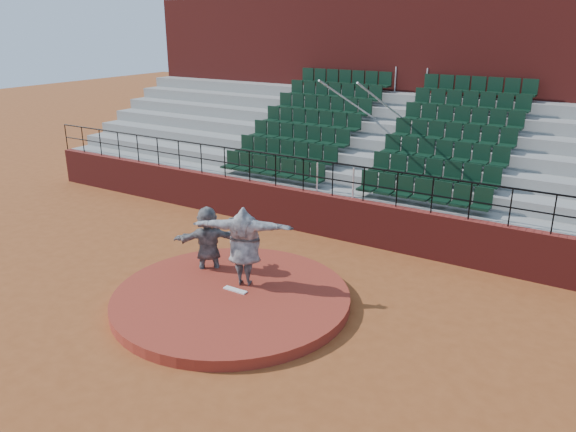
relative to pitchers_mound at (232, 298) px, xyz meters
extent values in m
plane|color=brown|center=(0.00, 0.00, -0.12)|extent=(90.00, 90.00, 0.00)
cylinder|color=maroon|center=(0.00, 0.00, 0.00)|extent=(5.50, 5.50, 0.25)
cube|color=white|center=(0.00, 0.15, 0.14)|extent=(0.60, 0.15, 0.03)
cube|color=maroon|center=(0.00, 5.00, 0.53)|extent=(24.00, 0.30, 1.30)
cylinder|color=black|center=(0.00, 5.00, 2.17)|extent=(24.00, 0.05, 0.05)
cylinder|color=black|center=(0.00, 5.00, 1.68)|extent=(24.00, 0.04, 0.04)
cylinder|color=black|center=(-12.00, 5.00, 1.67)|extent=(0.04, 0.04, 1.00)
cylinder|color=black|center=(-11.00, 5.00, 1.67)|extent=(0.04, 0.04, 1.00)
cylinder|color=black|center=(-10.00, 5.00, 1.67)|extent=(0.04, 0.04, 1.00)
cylinder|color=black|center=(-9.00, 5.00, 1.67)|extent=(0.04, 0.04, 1.00)
cylinder|color=black|center=(-8.00, 5.00, 1.67)|extent=(0.04, 0.04, 1.00)
cylinder|color=black|center=(-7.00, 5.00, 1.67)|extent=(0.04, 0.04, 1.00)
cylinder|color=black|center=(-6.00, 5.00, 1.67)|extent=(0.04, 0.04, 1.00)
cylinder|color=black|center=(-5.00, 5.00, 1.67)|extent=(0.04, 0.04, 1.00)
cylinder|color=black|center=(-4.00, 5.00, 1.67)|extent=(0.04, 0.04, 1.00)
cylinder|color=black|center=(-3.00, 5.00, 1.67)|extent=(0.04, 0.04, 1.00)
cylinder|color=black|center=(-2.00, 5.00, 1.67)|extent=(0.04, 0.04, 1.00)
cylinder|color=black|center=(-1.00, 5.00, 1.67)|extent=(0.04, 0.04, 1.00)
cylinder|color=black|center=(0.00, 5.00, 1.67)|extent=(0.04, 0.04, 1.00)
cylinder|color=black|center=(1.00, 5.00, 1.67)|extent=(0.04, 0.04, 1.00)
cylinder|color=black|center=(2.00, 5.00, 1.67)|extent=(0.04, 0.04, 1.00)
cylinder|color=black|center=(3.00, 5.00, 1.67)|extent=(0.04, 0.04, 1.00)
cylinder|color=black|center=(4.00, 5.00, 1.67)|extent=(0.04, 0.04, 1.00)
cylinder|color=black|center=(5.00, 5.00, 1.67)|extent=(0.04, 0.04, 1.00)
cylinder|color=black|center=(6.00, 5.00, 1.67)|extent=(0.04, 0.04, 1.00)
cube|color=gray|center=(0.00, 5.58, 0.53)|extent=(24.00, 0.85, 1.30)
cube|color=black|center=(-2.53, 5.59, 1.54)|extent=(3.85, 0.48, 0.72)
cube|color=black|center=(2.53, 5.59, 1.54)|extent=(3.85, 0.48, 0.72)
cube|color=gray|center=(0.00, 6.43, 0.73)|extent=(24.00, 0.85, 1.70)
cube|color=black|center=(-2.53, 6.44, 1.94)|extent=(3.85, 0.48, 0.72)
cube|color=black|center=(2.53, 6.44, 1.94)|extent=(3.85, 0.48, 0.72)
cube|color=gray|center=(0.00, 7.28, 0.93)|extent=(24.00, 0.85, 2.10)
cube|color=black|center=(-2.53, 7.29, 2.33)|extent=(3.85, 0.48, 0.72)
cube|color=black|center=(2.53, 7.29, 2.33)|extent=(3.85, 0.48, 0.72)
cube|color=gray|center=(0.00, 8.12, 1.12)|extent=(24.00, 0.85, 2.50)
cube|color=black|center=(-2.53, 8.13, 2.73)|extent=(3.85, 0.48, 0.72)
cube|color=black|center=(2.53, 8.13, 2.73)|extent=(3.85, 0.48, 0.72)
cube|color=gray|center=(0.00, 8.97, 1.33)|extent=(24.00, 0.85, 2.90)
cube|color=black|center=(-2.53, 8.98, 3.14)|extent=(3.85, 0.48, 0.72)
cube|color=black|center=(2.53, 8.98, 3.14)|extent=(3.85, 0.48, 0.72)
cube|color=gray|center=(0.00, 9.82, 1.52)|extent=(24.00, 0.85, 3.30)
cube|color=black|center=(-2.53, 9.83, 3.53)|extent=(3.85, 0.48, 0.72)
cube|color=black|center=(2.53, 9.83, 3.53)|extent=(3.85, 0.48, 0.72)
cube|color=gray|center=(0.00, 10.68, 1.73)|extent=(24.00, 0.85, 3.70)
cube|color=black|center=(-2.53, 10.69, 3.94)|extent=(3.85, 0.48, 0.72)
cube|color=black|center=(2.53, 10.69, 3.94)|extent=(3.85, 0.48, 0.72)
cylinder|color=silver|center=(-0.60, 8.12, 3.28)|extent=(0.06, 5.97, 2.46)
cylinder|color=silver|center=(0.60, 8.12, 3.28)|extent=(0.06, 5.97, 2.46)
cube|color=maroon|center=(0.00, 12.60, 3.43)|extent=(24.00, 3.00, 7.10)
imported|color=black|center=(-0.03, 0.59, 1.09)|extent=(2.45, 1.50, 1.94)
imported|color=black|center=(-1.37, 0.87, 0.81)|extent=(1.68, 1.55, 1.87)
camera|label=1|loc=(7.25, -9.24, 6.11)|focal=35.00mm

